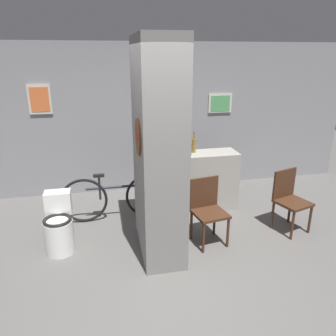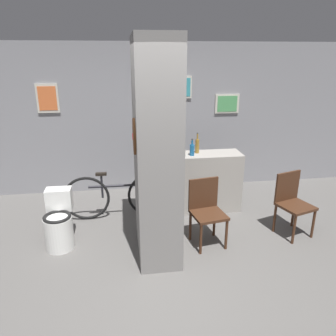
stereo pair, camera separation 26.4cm
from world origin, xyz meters
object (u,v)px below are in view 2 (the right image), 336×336
(chair_by_doorway, at_px, (292,201))
(bicycle, at_px, (119,196))
(chair_near_pillar, at_px, (206,209))
(bottle_tall, at_px, (197,145))
(toilet, at_px, (59,224))

(chair_by_doorway, bearing_deg, bicycle, 143.72)
(chair_by_doorway, height_order, bicycle, chair_by_doorway)
(chair_near_pillar, relative_size, bottle_tall, 2.66)
(chair_near_pillar, xyz_separation_m, bicycle, (-1.14, 0.86, -0.12))
(chair_near_pillar, xyz_separation_m, bottle_tall, (0.10, 1.04, 0.57))
(bicycle, xyz_separation_m, bottle_tall, (1.24, 0.18, 0.70))
(chair_near_pillar, bearing_deg, chair_by_doorway, -6.42)
(chair_by_doorway, distance_m, bicycle, 2.50)
(chair_near_pillar, relative_size, bicycle, 0.53)
(chair_near_pillar, height_order, bottle_tall, bottle_tall)
(chair_near_pillar, height_order, bicycle, chair_near_pillar)
(toilet, distance_m, bicycle, 1.04)
(bicycle, bearing_deg, toilet, -138.08)
(toilet, relative_size, chair_by_doorway, 0.84)
(chair_by_doorway, bearing_deg, toilet, 160.33)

